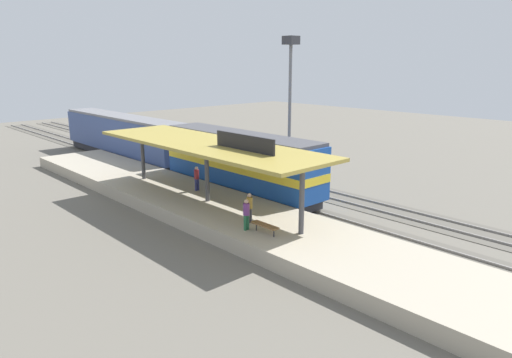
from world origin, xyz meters
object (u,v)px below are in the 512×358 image
at_px(light_mast, 290,76).
at_px(platform_bench, 265,226).
at_px(person_waiting, 197,177).
at_px(person_boarding, 246,213).
at_px(person_walking, 249,206).
at_px(locomotive, 240,163).
at_px(passenger_carriage_single, 123,136).

bearing_deg(light_mast, platform_bench, -141.13).
bearing_deg(person_waiting, platform_bench, -104.45).
height_order(light_mast, person_waiting, light_mast).
distance_m(platform_bench, person_boarding, 1.23).
bearing_deg(person_walking, person_boarding, -140.61).
relative_size(person_waiting, person_boarding, 1.00).
bearing_deg(light_mast, person_waiting, -170.53).
bearing_deg(person_boarding, person_walking, 39.39).
distance_m(locomotive, person_boarding, 10.02).
bearing_deg(person_waiting, passenger_carriage_single, 78.36).
xyz_separation_m(platform_bench, locomotive, (6.00, 8.81, 1.07)).
bearing_deg(person_boarding, light_mast, 35.43).
relative_size(passenger_carriage_single, person_boarding, 11.70).
xyz_separation_m(platform_bench, person_boarding, (-0.34, 1.07, 0.51)).
bearing_deg(person_waiting, locomotive, -6.46).
height_order(locomotive, passenger_carriage_single, locomotive).
bearing_deg(light_mast, person_boarding, -144.57).
bearing_deg(passenger_carriage_single, person_boarding, -103.83).
relative_size(platform_bench, person_walking, 0.99).
bearing_deg(light_mast, passenger_carriage_single, 116.44).
height_order(locomotive, light_mast, light_mast).
distance_m(passenger_carriage_single, light_mast, 18.54).
bearing_deg(platform_bench, person_walking, 73.24).
relative_size(platform_bench, locomotive, 0.12).
distance_m(passenger_carriage_single, person_waiting, 17.97).
distance_m(locomotive, person_waiting, 3.69).
bearing_deg(person_waiting, person_boarding, -108.40).
xyz_separation_m(locomotive, light_mast, (7.80, 2.32, 5.99)).
bearing_deg(platform_bench, person_waiting, 75.55).
xyz_separation_m(platform_bench, person_waiting, (2.37, 9.22, 0.51)).
bearing_deg(locomotive, platform_bench, -124.26).
height_order(locomotive, person_boarding, locomotive).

